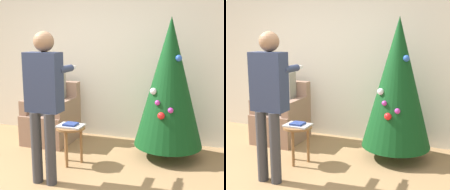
% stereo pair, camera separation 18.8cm
% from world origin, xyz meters
% --- Properties ---
extents(wall_back, '(8.00, 0.06, 2.70)m').
position_xyz_m(wall_back, '(0.00, 2.23, 1.35)').
color(wall_back, silver).
rests_on(wall_back, ground_plane).
extents(christmas_tree, '(0.93, 0.93, 1.91)m').
position_xyz_m(christmas_tree, '(1.17, 1.61, 1.04)').
color(christmas_tree, brown).
rests_on(christmas_tree, ground_plane).
extents(armchair, '(0.69, 0.75, 0.93)m').
position_xyz_m(armchair, '(-0.68, 1.69, 0.34)').
color(armchair, '#93705B').
rests_on(armchair, ground_plane).
extents(person_seated, '(0.36, 0.46, 1.29)m').
position_xyz_m(person_seated, '(-0.68, 1.67, 0.72)').
color(person_seated, '#38383D').
rests_on(person_seated, ground_plane).
extents(person_standing, '(0.41, 0.57, 1.71)m').
position_xyz_m(person_standing, '(-0.03, 0.41, 1.02)').
color(person_standing, '#38383D').
rests_on(person_standing, ground_plane).
extents(side_stool, '(0.38, 0.38, 0.50)m').
position_xyz_m(side_stool, '(0.01, 0.96, 0.41)').
color(side_stool, olive).
rests_on(side_stool, ground_plane).
extents(laptop, '(0.33, 0.24, 0.02)m').
position_xyz_m(laptop, '(0.01, 0.96, 0.51)').
color(laptop, silver).
rests_on(laptop, side_stool).
extents(book, '(0.17, 0.16, 0.02)m').
position_xyz_m(book, '(0.01, 0.96, 0.54)').
color(book, navy).
rests_on(book, laptop).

